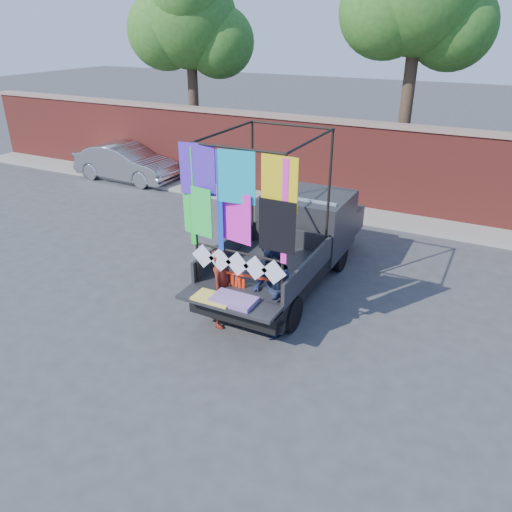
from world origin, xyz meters
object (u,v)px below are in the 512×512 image
at_px(pickup_truck, 297,238).
at_px(woman, 222,288).
at_px(man, 271,290).
at_px(sedan, 126,163).

height_order(pickup_truck, woman, pickup_truck).
bearing_deg(man, sedan, -160.86).
bearing_deg(pickup_truck, man, -77.67).
relative_size(pickup_truck, sedan, 1.40).
relative_size(woman, man, 0.85).
height_order(sedan, woman, woman).
relative_size(pickup_truck, woman, 3.55).
distance_m(sedan, woman, 10.28).
bearing_deg(man, pickup_truck, 157.77).
bearing_deg(woman, pickup_truck, -12.65).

